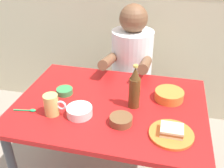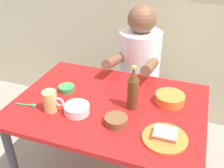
# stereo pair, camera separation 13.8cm
# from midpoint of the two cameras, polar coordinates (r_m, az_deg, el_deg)

# --- Properties ---
(dining_table) EXTENTS (1.10, 0.80, 0.74)m
(dining_table) POSITION_cam_midpoint_polar(r_m,az_deg,el_deg) (1.56, -2.99, -7.14)
(dining_table) COLOR red
(dining_table) RESTS_ON ground
(stool) EXTENTS (0.34, 0.34, 0.45)m
(stool) POSITION_cam_midpoint_polar(r_m,az_deg,el_deg) (2.22, 2.27, -3.68)
(stool) COLOR #4C4C51
(stool) RESTS_ON ground
(person_seated) EXTENTS (0.33, 0.56, 0.72)m
(person_seated) POSITION_cam_midpoint_polar(r_m,az_deg,el_deg) (2.01, 2.44, 6.04)
(person_seated) COLOR white
(person_seated) RESTS_ON stool
(plate_orange) EXTENTS (0.22, 0.22, 0.01)m
(plate_orange) POSITION_cam_midpoint_polar(r_m,az_deg,el_deg) (1.29, 10.04, -11.04)
(plate_orange) COLOR orange
(plate_orange) RESTS_ON dining_table
(sandwich) EXTENTS (0.11, 0.09, 0.04)m
(sandwich) POSITION_cam_midpoint_polar(r_m,az_deg,el_deg) (1.28, 10.14, -10.20)
(sandwich) COLOR beige
(sandwich) RESTS_ON plate_orange
(beer_mug) EXTENTS (0.13, 0.08, 0.12)m
(beer_mug) POSITION_cam_midpoint_polar(r_m,az_deg,el_deg) (1.43, -15.98, -4.55)
(beer_mug) COLOR #D1BC66
(beer_mug) RESTS_ON dining_table
(beer_bottle) EXTENTS (0.06, 0.06, 0.26)m
(beer_bottle) POSITION_cam_midpoint_polar(r_m,az_deg,el_deg) (1.41, 2.28, -1.04)
(beer_bottle) COLOR #593819
(beer_bottle) RESTS_ON dining_table
(rice_bowl_white) EXTENTS (0.14, 0.14, 0.05)m
(rice_bowl_white) POSITION_cam_midpoint_polar(r_m,az_deg,el_deg) (1.41, -10.07, -6.00)
(rice_bowl_white) COLOR silver
(rice_bowl_white) RESTS_ON dining_table
(soup_bowl_orange) EXTENTS (0.17, 0.17, 0.05)m
(soup_bowl_orange) POSITION_cam_midpoint_polar(r_m,az_deg,el_deg) (1.54, 10.14, -2.45)
(soup_bowl_orange) COLOR orange
(soup_bowl_orange) RESTS_ON dining_table
(condiment_bowl_brown) EXTENTS (0.12, 0.12, 0.04)m
(condiment_bowl_brown) POSITION_cam_midpoint_polar(r_m,az_deg,el_deg) (1.33, -0.97, -8.06)
(condiment_bowl_brown) COLOR brown
(condiment_bowl_brown) RESTS_ON dining_table
(dip_bowl_green) EXTENTS (0.10, 0.10, 0.03)m
(dip_bowl_green) POSITION_cam_midpoint_polar(r_m,az_deg,el_deg) (1.61, -12.94, -1.58)
(dip_bowl_green) COLOR #388C4C
(dip_bowl_green) RESTS_ON dining_table
(spoon) EXTENTS (0.13, 0.03, 0.01)m
(spoon) POSITION_cam_midpoint_polar(r_m,az_deg,el_deg) (1.53, -20.54, -5.59)
(spoon) COLOR #26A559
(spoon) RESTS_ON dining_table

